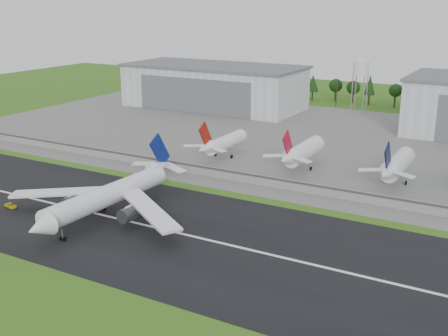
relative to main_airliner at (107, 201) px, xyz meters
The scene contains 14 objects.
ground 25.05m from the main_airliner, 22.91° to the right, with size 600.00×600.00×0.00m, color #376117.
runway 23.15m from the main_airliner, ahead, with size 320.00×60.00×0.10m, color black.
runway_centerline 23.14m from the main_airliner, ahead, with size 220.00×1.00×0.02m, color white.
apron 112.84m from the main_airliner, 78.42° to the left, with size 320.00×150.00×0.10m, color slate.
blast_fence 50.84m from the main_airliner, 63.52° to the left, with size 240.00×0.61×3.50m.
hangar_west 165.75m from the main_airliner, 110.27° to the left, with size 97.00×44.00×23.20m.
water_tower 177.41m from the main_airliner, 84.26° to the left, with size 8.40×8.40×29.40m.
utility_poles 191.84m from the main_airliner, 83.22° to the left, with size 230.00×3.00×12.00m, color black, non-canonical shape.
treeline 206.74m from the main_airliner, 83.71° to the left, with size 320.00×16.00×22.00m, color black, non-canonical shape.
main_airliner is the anchor object (origin of this frame).
ground_vehicle 30.34m from the main_airliner, 164.73° to the right, with size 2.01×4.36×1.21m, color yellow.
parked_jet_red_a 66.99m from the main_airliner, 91.94° to the left, with size 7.36×31.29×16.37m.
parked_jet_red_b 73.09m from the main_airliner, 66.53° to the left, with size 7.36×31.29×16.94m.
parked_jet_navy 90.93m from the main_airliner, 47.50° to the left, with size 7.36×31.29×16.89m.
Camera 1 is at (75.17, -99.29, 57.23)m, focal length 45.00 mm.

